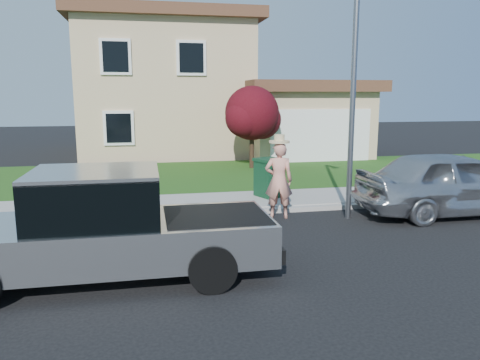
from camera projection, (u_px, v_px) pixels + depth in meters
name	position (u px, v px, depth m)	size (l,w,h in m)	color
ground	(208.00, 255.00, 8.97)	(80.00, 80.00, 0.00)	black
curb	(231.00, 212.00, 11.95)	(40.00, 0.20, 0.12)	gray
sidewalk	(224.00, 202.00, 13.00)	(40.00, 2.00, 0.15)	gray
lawn	(204.00, 176.00, 17.35)	(40.00, 7.00, 0.10)	#1B4012
house	(190.00, 92.00, 24.45)	(14.00, 11.30, 6.85)	tan
pickup_truck	(105.00, 229.00, 7.66)	(5.59, 2.16, 1.83)	black
woman	(279.00, 179.00, 11.49)	(0.77, 0.60, 2.08)	tan
sedan	(453.00, 183.00, 11.83)	(1.95, 4.85, 1.65)	#AFB0B6
ornamental_tree	(253.00, 116.00, 18.63)	(2.39, 2.16, 3.28)	black
trash_bin	(269.00, 177.00, 13.32)	(0.91, 0.96, 1.09)	#0E341C
street_lamp	(355.00, 88.00, 11.01)	(0.39, 0.73, 5.59)	slate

